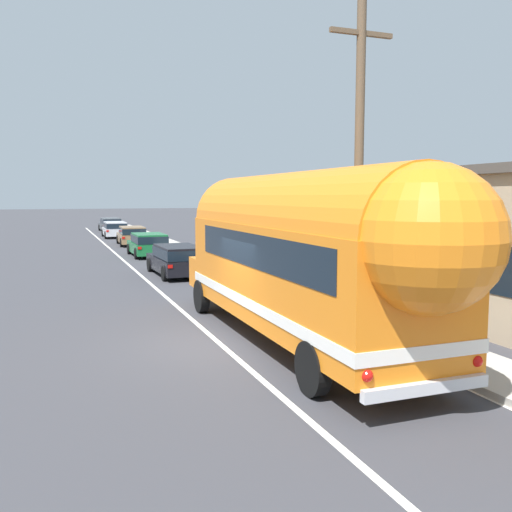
# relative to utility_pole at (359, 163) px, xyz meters

# --- Properties ---
(ground_plane) EXTENTS (300.00, 300.00, 0.00)m
(ground_plane) POSITION_rel_utility_pole_xyz_m (-3.88, -0.24, -4.42)
(ground_plane) COLOR #38383D
(lane_markings) EXTENTS (3.53, 80.00, 0.01)m
(lane_markings) POSITION_rel_utility_pole_xyz_m (-2.31, 11.76, -4.42)
(lane_markings) COLOR silver
(lane_markings) RESTS_ON ground
(sidewalk_slab) EXTENTS (1.81, 90.00, 0.15)m
(sidewalk_slab) POSITION_rel_utility_pole_xyz_m (0.43, 9.76, -4.35)
(sidewalk_slab) COLOR #ADA89E
(sidewalk_slab) RESTS_ON ground
(utility_pole) EXTENTS (1.80, 0.24, 8.50)m
(utility_pole) POSITION_rel_utility_pole_xyz_m (0.00, 0.00, 0.00)
(utility_pole) COLOR brown
(utility_pole) RESTS_ON ground
(painted_bus) EXTENTS (2.63, 12.13, 4.12)m
(painted_bus) POSITION_rel_utility_pole_xyz_m (-2.18, -1.27, -2.12)
(painted_bus) COLOR orange
(painted_bus) RESTS_ON ground
(car_lead) EXTENTS (2.08, 4.67, 1.37)m
(car_lead) POSITION_rel_utility_pole_xyz_m (-2.33, 11.45, -3.63)
(car_lead) COLOR black
(car_lead) RESTS_ON ground
(car_second) EXTENTS (2.02, 4.40, 1.37)m
(car_second) POSITION_rel_utility_pole_xyz_m (-2.23, 19.87, -3.64)
(car_second) COLOR #196633
(car_second) RESTS_ON ground
(car_third) EXTENTS (2.03, 4.46, 1.37)m
(car_third) POSITION_rel_utility_pole_xyz_m (-2.09, 27.83, -3.64)
(car_third) COLOR olive
(car_third) RESTS_ON ground
(car_fourth) EXTENTS (2.00, 4.58, 1.37)m
(car_fourth) POSITION_rel_utility_pole_xyz_m (-2.42, 35.90, -3.63)
(car_fourth) COLOR silver
(car_fourth) RESTS_ON ground
(car_fifth) EXTENTS (2.07, 4.31, 1.37)m
(car_fifth) POSITION_rel_utility_pole_xyz_m (-1.93, 44.59, -3.63)
(car_fifth) COLOR #474C51
(car_fifth) RESTS_ON ground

